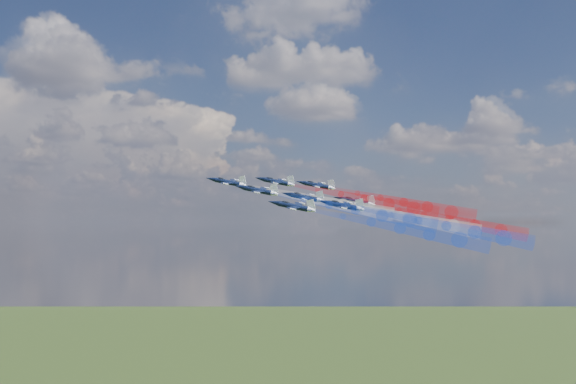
{
  "coord_description": "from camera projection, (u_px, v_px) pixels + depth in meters",
  "views": [
    {
      "loc": [
        -8.84,
        -166.29,
        131.67
      ],
      "look_at": [
        13.72,
        9.44,
        140.15
      ],
      "focal_mm": 39.83,
      "sensor_mm": 36.0,
      "label": 1
    }
  ],
  "objects": [
    {
      "name": "jet_rear_right",
      "position": [
        356.0,
        202.0,
        183.47
      ],
      "size": [
        15.73,
        14.17,
        7.52
      ],
      "primitive_type": null,
      "rotation": [
        0.2,
        -0.18,
        1.19
      ],
      "color": "black"
    },
    {
      "name": "jet_outer_right",
      "position": [
        317.0,
        185.0,
        194.73
      ],
      "size": [
        15.73,
        14.17,
        7.52
      ],
      "primitive_type": null,
      "rotation": [
        0.2,
        -0.18,
        1.19
      ],
      "color": "black"
    },
    {
      "name": "trail_outer_right",
      "position": [
        404.0,
        202.0,
        188.93
      ],
      "size": [
        40.83,
        18.66,
        13.12
      ],
      "primitive_type": null,
      "rotation": [
        0.2,
        -0.18,
        1.19
      ],
      "color": "red"
    },
    {
      "name": "trail_rear_left",
      "position": [
        446.0,
        226.0,
        159.94
      ],
      "size": [
        40.83,
        18.66,
        13.12
      ],
      "primitive_type": null,
      "rotation": [
        0.2,
        -0.18,
        1.19
      ],
      "color": "blue"
    },
    {
      "name": "jet_inner_right",
      "position": [
        276.0,
        182.0,
        188.52
      ],
      "size": [
        15.73,
        14.17,
        7.52
      ],
      "primitive_type": null,
      "rotation": [
        0.2,
        -0.18,
        1.19
      ],
      "color": "black"
    },
    {
      "name": "jet_center_third",
      "position": [
        304.0,
        197.0,
        176.28
      ],
      "size": [
        15.73,
        14.17,
        7.52
      ],
      "primitive_type": null,
      "rotation": [
        0.2,
        -0.18,
        1.19
      ],
      "color": "black"
    },
    {
      "name": "jet_rear_left",
      "position": [
        343.0,
        206.0,
        165.74
      ],
      "size": [
        15.73,
        14.17,
        7.52
      ],
      "primitive_type": null,
      "rotation": [
        0.2,
        -0.18,
        1.19
      ],
      "color": "black"
    },
    {
      "name": "trail_lead",
      "position": [
        318.0,
        200.0,
        176.32
      ],
      "size": [
        40.83,
        18.66,
        13.12
      ],
      "primitive_type": null,
      "rotation": [
        0.2,
        -0.18,
        1.19
      ],
      "color": "white"
    },
    {
      "name": "trail_rear_right",
      "position": [
        449.0,
        220.0,
        177.67
      ],
      "size": [
        40.83,
        18.66,
        13.12
      ],
      "primitive_type": null,
      "rotation": [
        0.2,
        -0.18,
        1.19
      ],
      "color": "red"
    },
    {
      "name": "trail_center_third",
      "position": [
        400.0,
        216.0,
        170.48
      ],
      "size": [
        40.83,
        18.66,
        13.12
      ],
      "primitive_type": null,
      "rotation": [
        0.2,
        -0.18,
        1.19
      ],
      "color": "white"
    },
    {
      "name": "trail_outer_left",
      "position": [
        400.0,
        228.0,
        152.72
      ],
      "size": [
        40.83,
        18.66,
        13.12
      ],
      "primitive_type": null,
      "rotation": [
        0.2,
        -0.18,
        1.19
      ],
      "color": "blue"
    },
    {
      "name": "trail_inner_right",
      "position": [
        365.0,
        199.0,
        182.73
      ],
      "size": [
        40.83,
        18.66,
        13.12
      ],
      "primitive_type": null,
      "rotation": [
        0.2,
        -0.18,
        1.19
      ],
      "color": "red"
    },
    {
      "name": "jet_lead",
      "position": [
        228.0,
        182.0,
        182.11
      ],
      "size": [
        15.73,
        14.17,
        7.52
      ],
      "primitive_type": null,
      "rotation": [
        0.2,
        -0.18,
        1.19
      ],
      "color": "black"
    },
    {
      "name": "jet_inner_left",
      "position": [
        258.0,
        190.0,
        170.76
      ],
      "size": [
        15.73,
        14.17,
        7.52
      ],
      "primitive_type": null,
      "rotation": [
        0.2,
        -0.18,
        1.19
      ],
      "color": "black"
    },
    {
      "name": "trail_inner_left",
      "position": [
        356.0,
        210.0,
        164.97
      ],
      "size": [
        40.83,
        18.66,
        13.12
      ],
      "primitive_type": null,
      "rotation": [
        0.2,
        -0.18,
        1.19
      ],
      "color": "blue"
    },
    {
      "name": "jet_outer_left",
      "position": [
        294.0,
        206.0,
        158.51
      ],
      "size": [
        15.73,
        14.17,
        7.52
      ],
      "primitive_type": null,
      "rotation": [
        0.2,
        -0.18,
        1.19
      ],
      "color": "black"
    }
  ]
}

